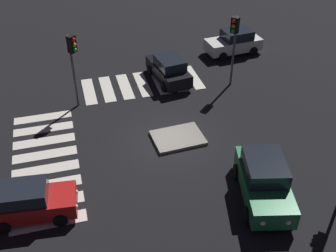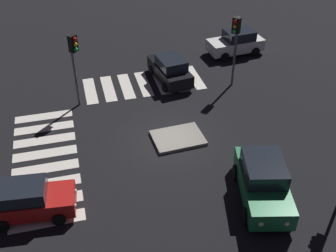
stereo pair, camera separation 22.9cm
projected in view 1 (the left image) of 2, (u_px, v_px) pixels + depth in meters
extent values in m
plane|color=black|center=(168.00, 141.00, 22.02)|extent=(80.00, 80.00, 0.00)
cube|color=gray|center=(178.00, 138.00, 22.11)|extent=(2.76, 2.14, 0.18)
cube|color=silver|center=(233.00, 44.00, 30.18)|extent=(4.12, 2.07, 0.81)
cube|color=black|center=(237.00, 34.00, 29.81)|extent=(2.17, 1.73, 0.66)
cylinder|color=black|center=(223.00, 56.00, 29.41)|extent=(0.66, 0.29, 0.64)
cylinder|color=black|center=(213.00, 47.00, 30.67)|extent=(0.66, 0.29, 0.64)
cylinder|color=black|center=(253.00, 51.00, 30.11)|extent=(0.66, 0.29, 0.64)
cylinder|color=black|center=(242.00, 42.00, 31.38)|extent=(0.66, 0.29, 0.64)
sphere|color=#F2EABF|center=(212.00, 51.00, 29.26)|extent=(0.21, 0.21, 0.21)
sphere|color=#F2EABF|center=(206.00, 46.00, 29.97)|extent=(0.21, 0.21, 0.21)
cube|color=red|center=(32.00, 204.00, 17.50)|extent=(3.82, 1.95, 0.75)
cube|color=black|center=(24.00, 193.00, 17.07)|extent=(2.02, 1.62, 0.61)
cylinder|color=black|center=(62.00, 194.00, 18.47)|extent=(0.61, 0.27, 0.59)
cylinder|color=black|center=(60.00, 220.00, 17.24)|extent=(0.61, 0.27, 0.59)
cylinder|color=black|center=(9.00, 200.00, 18.17)|extent=(0.61, 0.27, 0.59)
cylinder|color=black|center=(3.00, 227.00, 16.93)|extent=(0.61, 0.27, 0.59)
sphere|color=#F2EABF|center=(76.00, 192.00, 18.09)|extent=(0.20, 0.20, 0.20)
sphere|color=#F2EABF|center=(76.00, 206.00, 17.40)|extent=(0.20, 0.20, 0.20)
cube|color=#196B38|center=(264.00, 185.00, 18.28)|extent=(2.85, 4.69, 0.90)
cube|color=black|center=(265.00, 167.00, 18.02)|extent=(2.18, 2.58, 0.73)
cylinder|color=black|center=(291.00, 214.00, 17.44)|extent=(0.41, 0.74, 0.70)
cylinder|color=black|center=(248.00, 215.00, 17.40)|extent=(0.41, 0.74, 0.70)
cylinder|color=black|center=(276.00, 170.00, 19.64)|extent=(0.41, 0.74, 0.70)
cylinder|color=black|center=(237.00, 171.00, 19.59)|extent=(0.41, 0.74, 0.70)
sphere|color=#F2EABF|center=(288.00, 222.00, 16.56)|extent=(0.23, 0.23, 0.23)
sphere|color=#F2EABF|center=(263.00, 223.00, 16.53)|extent=(0.23, 0.23, 0.23)
cube|color=black|center=(168.00, 71.00, 26.90)|extent=(2.20, 4.09, 0.80)
cube|color=black|center=(170.00, 63.00, 26.30)|extent=(1.79, 2.19, 0.65)
cylinder|color=black|center=(150.00, 70.00, 27.74)|extent=(0.31, 0.65, 0.63)
cylinder|color=black|center=(172.00, 66.00, 28.27)|extent=(0.31, 0.65, 0.63)
cylinder|color=black|center=(164.00, 87.00, 25.95)|extent=(0.31, 0.65, 0.63)
cylinder|color=black|center=(188.00, 82.00, 26.48)|extent=(0.31, 0.65, 0.63)
sphere|color=#F2EABF|center=(151.00, 60.00, 28.17)|extent=(0.21, 0.21, 0.21)
sphere|color=#F2EABF|center=(163.00, 58.00, 28.46)|extent=(0.21, 0.21, 0.21)
cylinder|color=#47474C|center=(234.00, 52.00, 25.55)|extent=(0.14, 0.14, 4.57)
cube|color=black|center=(235.00, 25.00, 24.37)|extent=(0.53, 0.54, 0.96)
sphere|color=red|center=(234.00, 21.00, 24.06)|extent=(0.22, 0.22, 0.22)
sphere|color=orange|center=(233.00, 26.00, 24.24)|extent=(0.22, 0.22, 0.22)
sphere|color=green|center=(233.00, 31.00, 24.42)|extent=(0.22, 0.22, 0.22)
cylinder|color=#47474C|center=(74.00, 72.00, 23.56)|extent=(0.14, 0.14, 4.49)
cube|color=black|center=(72.00, 44.00, 22.44)|extent=(0.54, 0.53, 0.96)
sphere|color=red|center=(74.00, 40.00, 22.18)|extent=(0.22, 0.22, 0.22)
sphere|color=orange|center=(74.00, 45.00, 22.35)|extent=(0.22, 0.22, 0.22)
sphere|color=green|center=(75.00, 50.00, 22.53)|extent=(0.22, 0.22, 0.22)
cube|color=silver|center=(193.00, 77.00, 27.62)|extent=(0.70, 3.20, 0.02)
cube|color=silver|center=(177.00, 79.00, 27.37)|extent=(0.70, 3.20, 0.02)
cube|color=silver|center=(160.00, 82.00, 27.12)|extent=(0.70, 3.20, 0.02)
cube|color=silver|center=(143.00, 84.00, 26.87)|extent=(0.70, 3.20, 0.02)
cube|color=silver|center=(125.00, 87.00, 26.63)|extent=(0.70, 3.20, 0.02)
cube|color=silver|center=(107.00, 89.00, 26.38)|extent=(0.70, 3.20, 0.02)
cube|color=silver|center=(89.00, 91.00, 26.13)|extent=(0.70, 3.20, 0.02)
cube|color=silver|center=(43.00, 118.00, 23.79)|extent=(3.20, 0.70, 0.02)
cube|color=silver|center=(44.00, 129.00, 22.90)|extent=(3.20, 0.70, 0.02)
cube|color=silver|center=(44.00, 141.00, 22.00)|extent=(3.20, 0.70, 0.02)
cube|color=silver|center=(45.00, 155.00, 21.10)|extent=(3.20, 0.70, 0.02)
cube|color=silver|center=(46.00, 169.00, 20.20)|extent=(3.20, 0.70, 0.02)
cube|color=silver|center=(47.00, 185.00, 19.30)|extent=(3.20, 0.70, 0.02)
cube|color=silver|center=(48.00, 203.00, 18.41)|extent=(3.20, 0.70, 0.02)
cube|color=silver|center=(49.00, 222.00, 17.51)|extent=(3.20, 0.70, 0.02)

